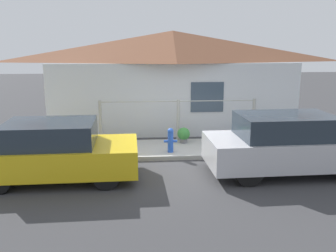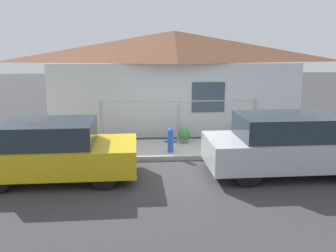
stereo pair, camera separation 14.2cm
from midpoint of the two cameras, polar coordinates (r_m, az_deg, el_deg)
The scene contains 8 objects.
ground_plane at distance 10.24m, azimuth 2.90°, elevation -5.25°, with size 60.00×60.00×0.00m, color #38383A.
sidewalk at distance 11.09m, azimuth 2.37°, elevation -3.51°, with size 24.00×1.83×0.12m.
house at distance 13.29m, azimuth 1.29°, elevation 11.21°, with size 8.87×2.23×3.54m.
fence at distance 11.65m, azimuth 2.01°, elevation 1.17°, with size 4.90×0.10×1.30m.
car_left at distance 9.07m, azimuth -16.34°, elevation -3.64°, with size 3.70×1.83×1.38m.
car_right at distance 9.51m, azimuth 18.33°, elevation -2.73°, with size 4.10×1.81×1.46m.
fire_hydrant at distance 10.46m, azimuth 0.79°, elevation -2.09°, with size 0.38×0.17×0.69m.
potted_plant_near_hydrant at distance 11.45m, azimuth 2.83°, elevation -1.31°, with size 0.38×0.38×0.48m.
Camera 2 is at (-1.06, -9.69, 3.14)m, focal length 40.00 mm.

